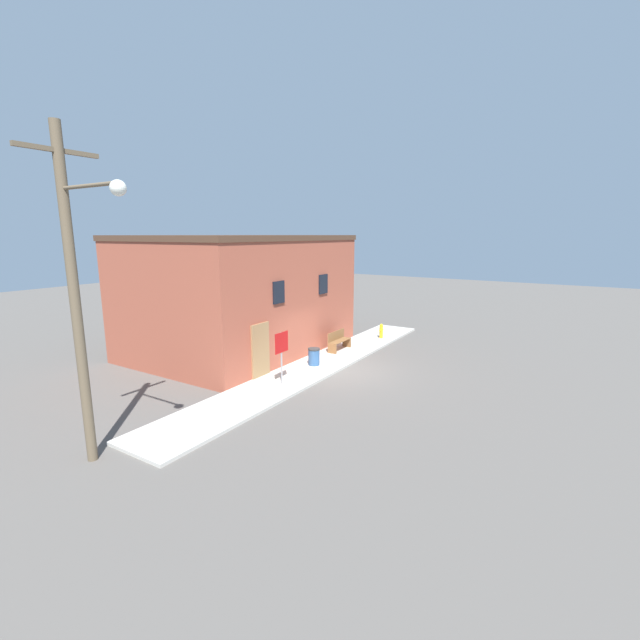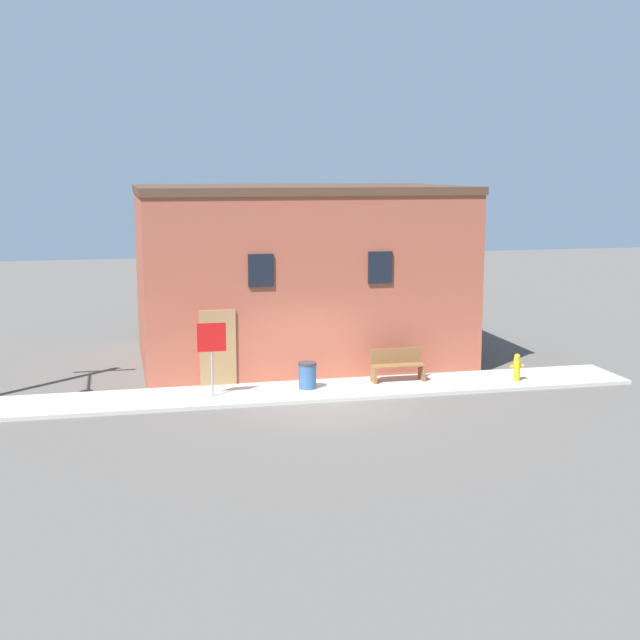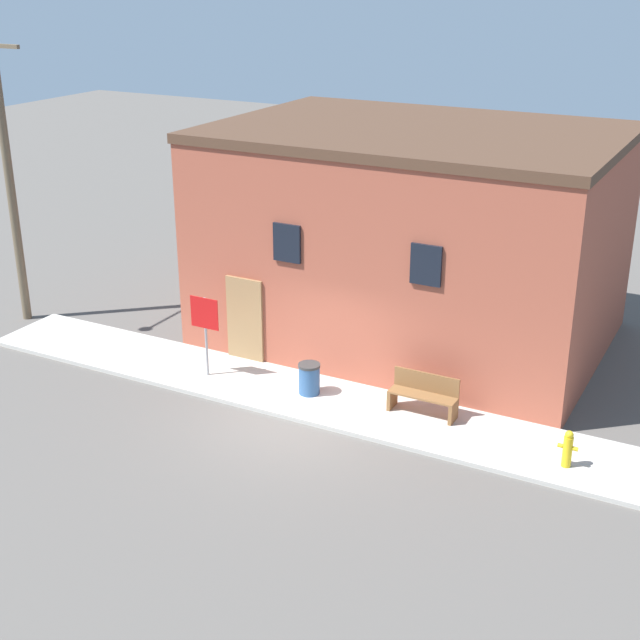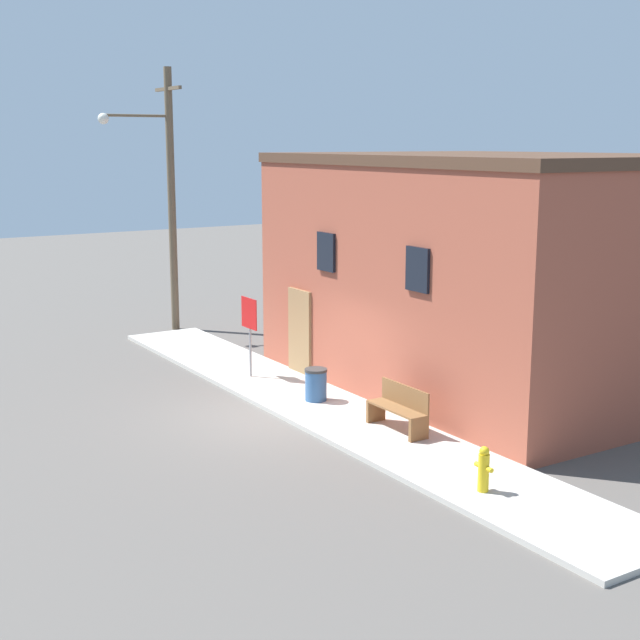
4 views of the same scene
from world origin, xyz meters
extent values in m
plane|color=#56514C|center=(0.00, 0.00, 0.00)|extent=(80.00, 80.00, 0.00)
cube|color=#BCB7AD|center=(0.00, 1.10, 0.05)|extent=(17.82, 2.19, 0.10)
cube|color=#9E4C38|center=(0.41, 5.70, 2.63)|extent=(9.75, 7.02, 5.26)
cube|color=#4C3323|center=(0.41, 5.70, 5.38)|extent=(9.85, 7.12, 0.24)
cube|color=black|center=(-1.30, 2.16, 3.26)|extent=(0.70, 0.08, 0.90)
cube|color=black|center=(2.11, 2.16, 3.26)|extent=(0.70, 0.08, 0.90)
cube|color=#937047|center=(-2.52, 2.16, 1.10)|extent=(1.00, 0.08, 2.20)
cylinder|color=gold|center=(5.74, 0.75, 0.43)|extent=(0.19, 0.19, 0.64)
sphere|color=gold|center=(5.74, 0.75, 0.80)|extent=(0.17, 0.17, 0.17)
cylinder|color=gold|center=(5.59, 0.75, 0.52)|extent=(0.10, 0.08, 0.08)
cylinder|color=gold|center=(5.88, 0.75, 0.52)|extent=(0.10, 0.08, 0.08)
cylinder|color=gray|center=(-2.81, 0.93, 1.08)|extent=(0.06, 0.06, 1.96)
cube|color=red|center=(-2.81, 0.91, 1.69)|extent=(0.75, 0.02, 0.75)
cube|color=brown|center=(1.74, 1.44, 0.32)|extent=(0.08, 0.44, 0.44)
cube|color=brown|center=(3.16, 1.44, 0.32)|extent=(0.08, 0.44, 0.44)
cube|color=brown|center=(2.45, 1.44, 0.56)|extent=(1.50, 0.44, 0.04)
cube|color=brown|center=(2.45, 1.64, 0.80)|extent=(1.50, 0.04, 0.43)
cylinder|color=#2D517F|center=(-0.21, 1.19, 0.44)|extent=(0.48, 0.48, 0.67)
cylinder|color=#2D2D2D|center=(-0.21, 1.19, 0.80)|extent=(0.50, 0.50, 0.06)
cylinder|color=brown|center=(-9.51, 1.80, 3.98)|extent=(0.24, 0.24, 7.96)
cylinder|color=brown|center=(-9.51, 0.78, 6.52)|extent=(0.08, 2.03, 0.08)
sphere|color=silver|center=(-9.51, -0.23, 6.42)|extent=(0.32, 0.32, 0.32)
cube|color=brown|center=(-9.51, 1.80, 7.32)|extent=(1.80, 0.10, 0.10)
camera|label=1|loc=(-14.83, -8.21, 5.53)|focal=24.00mm
camera|label=2|loc=(-5.20, -21.85, 5.99)|focal=50.00mm
camera|label=3|loc=(8.54, -14.81, 9.24)|focal=50.00mm
camera|label=4|loc=(16.05, -8.91, 5.78)|focal=50.00mm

